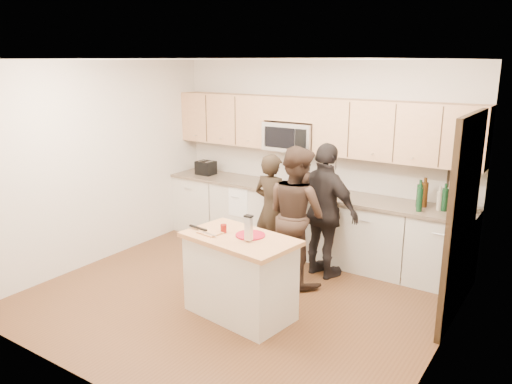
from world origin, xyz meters
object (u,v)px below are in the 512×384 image
Objects in this scene: toaster at (206,168)px; woman_left at (272,209)px; woman_center at (297,215)px; island at (240,276)px; woman_right at (325,211)px.

toaster is 1.68m from woman_left.
woman_left is 0.88× the size of woman_center.
woman_right is (0.29, 1.43, 0.41)m from island.
woman_right is at bearing 86.09° from island.
woman_center is 1.00× the size of woman_right.
woman_center is (0.56, -0.32, 0.10)m from woman_left.
woman_center is (2.13, -0.86, -0.19)m from toaster.
toaster is (-2.06, 1.97, 0.59)m from island.
woman_left is 0.79m from woman_right.
woman_left reaches higher than toaster.
woman_right is at bearing -173.82° from woman_left.
island is 1.18m from woman_center.
woman_right is at bearing -12.93° from toaster.
island is at bearing 115.21° from woman_left.
woman_right reaches higher than island.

